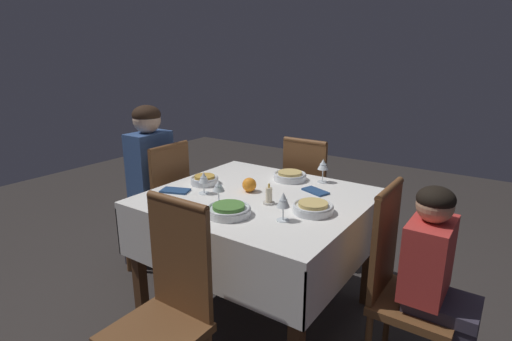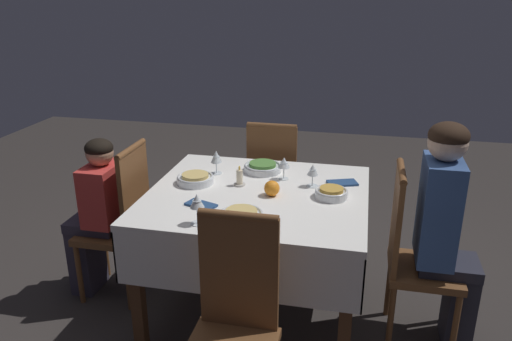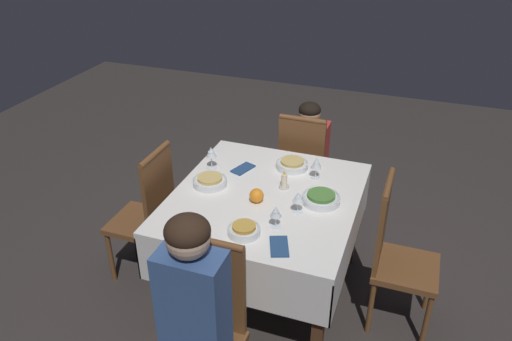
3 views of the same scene
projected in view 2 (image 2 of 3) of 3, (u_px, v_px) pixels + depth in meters
ground_plane at (257, 311)px, 2.99m from camera, size 8.00×8.00×0.00m
dining_table at (257, 209)px, 2.76m from camera, size 1.19×1.08×0.77m
chair_east at (412, 252)px, 2.62m from camera, size 0.37×0.37×0.98m
chair_west at (122, 218)px, 3.00m from camera, size 0.37×0.37×0.98m
chair_south at (234, 322)px, 2.08m from camera, size 0.37×0.37×0.98m
chair_north at (274, 183)px, 3.54m from camera, size 0.37×0.37×0.98m
person_adult_denim at (446, 225)px, 2.53m from camera, size 0.34×0.30×1.23m
person_child_red at (97, 211)px, 3.02m from camera, size 0.33×0.30×1.01m
bowl_east at (331, 193)px, 2.65m from camera, size 0.17×0.17×0.06m
wine_glass_east at (313, 171)px, 2.77m from camera, size 0.07×0.07×0.13m
bowl_west at (195, 179)px, 2.84m from camera, size 0.21×0.21×0.06m
wine_glass_west at (216, 157)px, 2.96m from camera, size 0.07×0.07×0.15m
bowl_south at (241, 216)px, 2.38m from camera, size 0.21×0.21×0.06m
wine_glass_south at (197, 202)px, 2.32m from camera, size 0.07×0.07×0.15m
bowl_north at (263, 167)px, 3.02m from camera, size 0.23×0.23×0.06m
wine_glass_north at (284, 163)px, 2.88m from camera, size 0.07×0.07×0.13m
candle_centerpiece at (240, 179)px, 2.80m from camera, size 0.07×0.07×0.12m
orange_fruit at (272, 188)px, 2.67m from camera, size 0.08×0.08×0.08m
napkin_red_folded at (201, 205)px, 2.55m from camera, size 0.18×0.13×0.01m
napkin_spare_side at (342, 183)px, 2.84m from camera, size 0.19×0.14×0.01m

